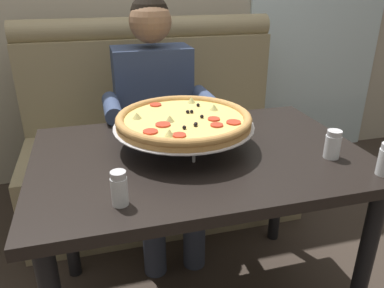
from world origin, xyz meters
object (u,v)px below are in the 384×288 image
Objects in this scene: booth_bench at (159,145)px; diner_main at (157,111)px; pizza at (184,120)px; shaker_oregano at (333,146)px; patio_chair at (278,74)px; dining_table at (199,175)px; shaker_parmesan at (120,191)px.

diner_main reaches higher than booth_bench.
pizza reaches higher than shaker_oregano.
shaker_oregano is (0.45, -1.04, 0.39)m from booth_bench.
diner_main is 1.48× the size of patio_chair.
booth_bench is at bearing 79.30° from diner_main.
booth_bench reaches higher than pizza.
diner_main is 0.92m from shaker_oregano.
dining_table is 0.95× the size of diner_main.
diner_main reaches higher than shaker_parmesan.
shaker_parmesan is (-0.32, -0.28, 0.14)m from dining_table.
patio_chair is at bearing 55.27° from dining_table.
patio_chair is (1.35, 1.83, -0.33)m from pizza.
pizza is 5.02× the size of shaker_parmesan.
shaker_oregano is at bearing 8.19° from shaker_parmesan.
pizza is at bearing -89.22° from diner_main.
booth_bench is 0.91m from dining_table.
shaker_oregano is at bearing -20.56° from dining_table.
dining_table is at bearing -85.28° from diner_main.
shaker_oregano is 0.77m from shaker_parmesan.
diner_main is 1.88m from patio_chair.
dining_table is at bearing -124.73° from patio_chair.
shaker_parmesan is at bearing -171.81° from shaker_oregano.
booth_bench is at bearing 86.96° from pizza.
shaker_oregano is 0.99× the size of shaker_parmesan.
pizza is (0.01, -0.54, 0.14)m from diner_main.
shaker_parmesan is at bearing -105.40° from booth_bench.
dining_table is 2.30× the size of pizza.
diner_main is (-0.05, 0.61, 0.06)m from dining_table.
shaker_parmesan is at bearing -138.89° from dining_table.
diner_main is at bearing 90.78° from pizza.
pizza is 0.61× the size of patio_chair.
booth_bench is 1.20m from shaker_oregano.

